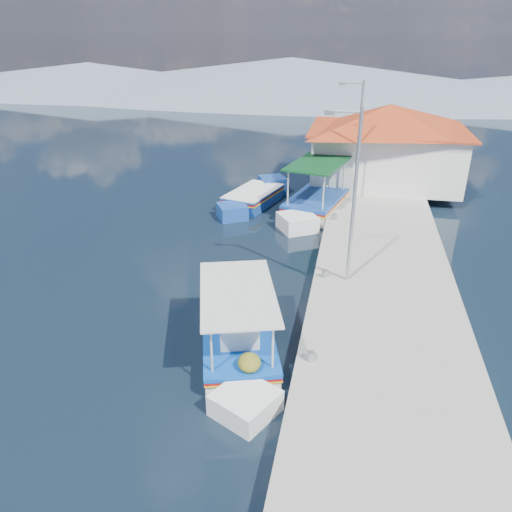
# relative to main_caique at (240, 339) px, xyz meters

# --- Properties ---
(ground) EXTENTS (160.00, 160.00, 0.00)m
(ground) POSITION_rel_main_caique_xyz_m (-1.66, 2.31, -0.44)
(ground) COLOR black
(ground) RESTS_ON ground
(quay) EXTENTS (5.00, 44.00, 0.50)m
(quay) POSITION_rel_main_caique_xyz_m (4.24, 8.31, -0.19)
(quay) COLOR gray
(quay) RESTS_ON ground
(bollards) EXTENTS (0.20, 17.20, 0.30)m
(bollards) POSITION_rel_main_caique_xyz_m (2.14, 7.56, 0.21)
(bollards) COLOR #A5A8AD
(bollards) RESTS_ON quay
(main_caique) EXTENTS (3.39, 6.68, 2.31)m
(main_caique) POSITION_rel_main_caique_xyz_m (0.00, 0.00, 0.00)
(main_caique) COLOR white
(main_caique) RESTS_ON ground
(caique_green_canopy) EXTENTS (3.48, 7.58, 2.91)m
(caique_green_canopy) POSITION_rel_main_caique_xyz_m (1.04, 12.68, -0.01)
(caique_green_canopy) COLOR white
(caique_green_canopy) RESTS_ON ground
(caique_blue_hull) EXTENTS (3.11, 6.46, 1.19)m
(caique_blue_hull) POSITION_rel_main_caique_xyz_m (-2.37, 13.20, -0.12)
(caique_blue_hull) COLOR navy
(caique_blue_hull) RESTS_ON ground
(harbor_building) EXTENTS (10.49, 10.49, 4.40)m
(harbor_building) POSITION_rel_main_caique_xyz_m (4.54, 17.31, 2.33)
(harbor_building) COLOR white
(harbor_building) RESTS_ON quay
(lamp_post_near) EXTENTS (1.21, 0.14, 6.00)m
(lamp_post_near) POSITION_rel_main_caique_xyz_m (2.85, 4.31, 3.41)
(lamp_post_near) COLOR #A5A8AD
(lamp_post_near) RESTS_ON quay
(lamp_post_far) EXTENTS (1.21, 0.14, 6.00)m
(lamp_post_far) POSITION_rel_main_caique_xyz_m (2.85, 13.31, 3.41)
(lamp_post_far) COLOR #A5A8AD
(lamp_post_far) RESTS_ON quay
(mountain_ridge) EXTENTS (171.40, 96.00, 5.50)m
(mountain_ridge) POSITION_rel_main_caique_xyz_m (4.89, 58.31, 1.60)
(mountain_ridge) COLOR slate
(mountain_ridge) RESTS_ON ground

